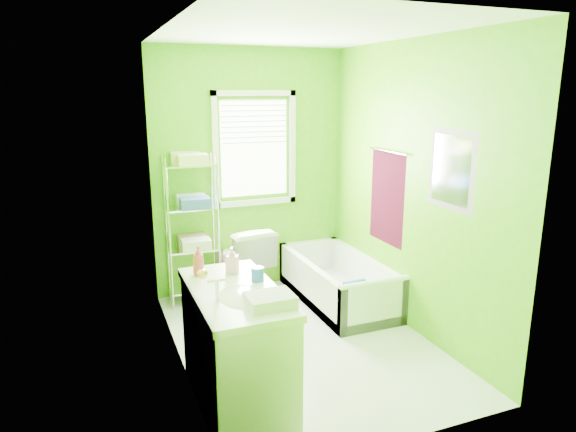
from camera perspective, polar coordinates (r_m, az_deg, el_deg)
name	(u,v)px	position (r m, az deg, el deg)	size (l,w,h in m)	color
ground	(302,341)	(4.67, 1.57, -13.74)	(2.90, 2.90, 0.00)	silver
room_envelope	(303,168)	(4.19, 1.71, 5.37)	(2.14, 2.94, 2.62)	#4B9B07
window	(255,143)	(5.52, -3.73, 8.12)	(0.92, 0.05, 1.22)	white
door	(208,293)	(3.10, -8.85, -8.43)	(0.09, 0.80, 2.00)	white
right_wall_decor	(410,187)	(4.71, 13.44, 3.16)	(0.04, 1.48, 1.17)	#3D0719
bathtub	(339,288)	(5.41, 5.66, -7.97)	(0.71, 1.52, 0.49)	white
toilet	(243,262)	(5.43, -4.98, -5.12)	(0.45, 0.79, 0.81)	white
vanity	(237,343)	(3.69, -5.70, -13.85)	(0.58, 1.13, 1.07)	silver
wire_shelf_unit	(194,213)	(5.29, -10.44, 0.33)	(0.54, 0.43, 1.56)	silver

